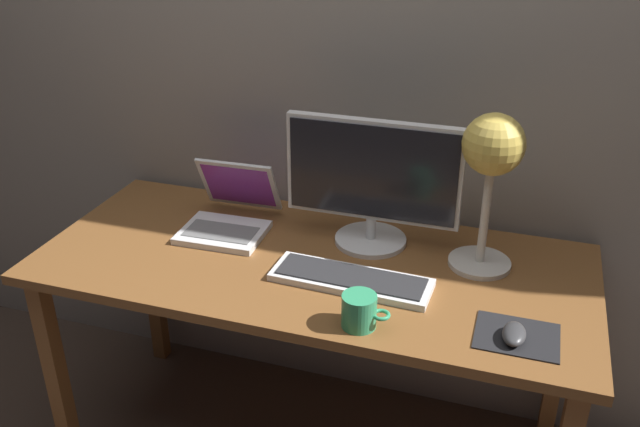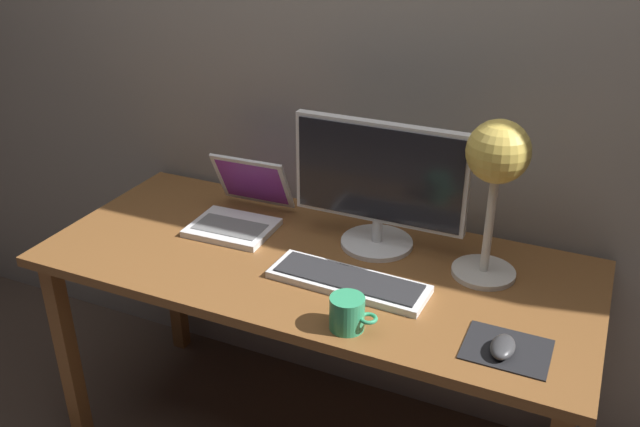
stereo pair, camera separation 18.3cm
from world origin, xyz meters
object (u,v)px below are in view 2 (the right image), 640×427
(keyboard_main, at_px, (348,281))
(laptop, at_px, (242,205))
(coffee_mug, at_px, (348,313))
(desk_lamp, at_px, (497,166))
(mouse, at_px, (503,347))
(monitor, at_px, (379,182))

(keyboard_main, height_order, laptop, laptop)
(keyboard_main, distance_m, coffee_mug, 0.20)
(desk_lamp, relative_size, mouse, 4.70)
(monitor, bearing_deg, laptop, -176.12)
(keyboard_main, xyz_separation_m, mouse, (0.44, -0.13, 0.01))
(keyboard_main, bearing_deg, mouse, -16.21)
(desk_lamp, distance_m, mouse, 0.47)
(desk_lamp, bearing_deg, laptop, 179.59)
(monitor, distance_m, laptop, 0.47)
(keyboard_main, xyz_separation_m, laptop, (-0.45, 0.21, 0.05))
(monitor, relative_size, coffee_mug, 4.23)
(monitor, xyz_separation_m, coffee_mug, (0.08, -0.42, -0.16))
(monitor, bearing_deg, keyboard_main, -88.54)
(keyboard_main, xyz_separation_m, coffee_mug, (0.07, -0.18, 0.03))
(coffee_mug, bearing_deg, desk_lamp, 57.08)
(laptop, height_order, desk_lamp, desk_lamp)
(monitor, height_order, desk_lamp, desk_lamp)
(mouse, bearing_deg, coffee_mug, -171.54)
(laptop, distance_m, mouse, 0.95)
(desk_lamp, distance_m, coffee_mug, 0.54)
(monitor, relative_size, mouse, 5.39)
(keyboard_main, xyz_separation_m, desk_lamp, (0.32, 0.21, 0.32))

